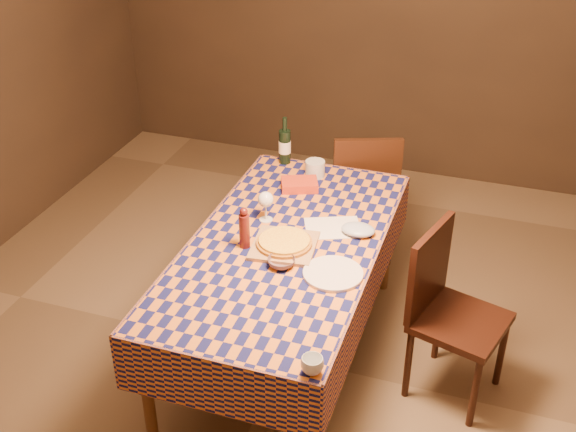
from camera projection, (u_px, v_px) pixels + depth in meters
The scene contains 16 objects.
room at pixel (285, 138), 3.36m from camera, with size 5.00×5.10×2.70m.
dining_table at pixel (285, 255), 3.69m from camera, with size 0.94×1.84×0.77m.
cutting_board at pixel (284, 246), 3.61m from camera, with size 0.31×0.31×0.02m, color #A57B4D.
pizza at pixel (284, 242), 3.60m from camera, with size 0.33×0.33×0.03m.
pepper_mill at pixel (244, 229), 3.57m from camera, with size 0.06×0.06×0.22m.
bowl at pixel (281, 262), 3.47m from camera, with size 0.13×0.13×0.04m, color #59434B.
wine_glass at pixel (266, 201), 3.78m from camera, with size 0.09×0.09×0.17m.
wine_bottle at pixel (285, 146), 4.38m from camera, with size 0.09×0.09×0.30m.
deli_tub at pixel (315, 169), 4.26m from camera, with size 0.12×0.12×0.10m, color silver.
takeout_container at pixel (299, 185), 4.13m from camera, with size 0.20×0.14×0.05m, color #B93118.
white_plate at pixel (333, 274), 3.41m from camera, with size 0.29×0.29×0.02m, color silver.
tumbler at pixel (312, 365), 2.83m from camera, with size 0.09×0.09×0.07m, color white.
flour_patch at pixel (333, 228), 3.77m from camera, with size 0.29×0.22×0.00m, color silver.
flour_bag at pixel (358, 230), 3.71m from camera, with size 0.18×0.13×0.05m, color #A1B3CE.
chair_far at pixel (363, 189), 4.65m from camera, with size 0.54×0.55×0.93m.
chair_right at pixel (447, 305), 3.62m from camera, with size 0.53×0.52×0.93m.
Camera 1 is at (0.99, -2.90, 2.76)m, focal length 45.00 mm.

